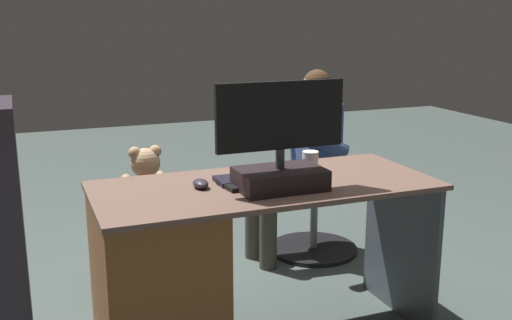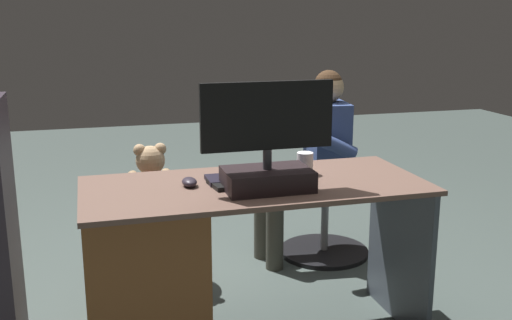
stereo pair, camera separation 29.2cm
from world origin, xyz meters
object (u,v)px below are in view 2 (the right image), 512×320
monitor (267,156)px  keyboard (256,177)px  cup (305,163)px  teddy_bear (151,177)px  office_chair_teddy (154,240)px  tv_remote (217,185)px  visitor_chair (325,217)px  person (314,152)px  computer_mouse (189,182)px  desk (167,268)px

monitor → keyboard: 0.20m
cup → teddy_bear: cup is taller
teddy_bear → office_chair_teddy: bearing=90.0°
monitor → cup: bearing=-141.0°
cup → tv_remote: cup is taller
cup → tv_remote: 0.43m
keyboard → tv_remote: (0.18, 0.07, -0.00)m
monitor → cup: monitor is taller
visitor_chair → person: person is taller
cup → office_chair_teddy: size_ratio=0.20×
computer_mouse → cup: bearing=-173.7°
office_chair_teddy → person: (-0.93, -0.11, 0.40)m
keyboard → visitor_chair: keyboard is taller
computer_mouse → tv_remote: 0.11m
computer_mouse → visitor_chair: bearing=-139.3°
desk → tv_remote: size_ratio=9.45×
teddy_bear → tv_remote: bearing=104.7°
desk → person: 1.28m
visitor_chair → keyboard: bearing=50.4°
computer_mouse → tv_remote: (-0.11, 0.04, -0.01)m
office_chair_teddy → monitor: bearing=115.2°
keyboard → tv_remote: 0.20m
visitor_chair → tv_remote: bearing=45.6°
monitor → computer_mouse: monitor is taller
tv_remote → office_chair_teddy: bearing=-82.3°
monitor → cup: (-0.23, -0.18, -0.09)m
tv_remote → visitor_chair: bearing=-141.6°
keyboard → monitor: bearing=91.3°
office_chair_teddy → teddy_bear: bearing=-90.0°
keyboard → tv_remote: size_ratio=2.80×
monitor → teddy_bear: monitor is taller
desk → person: person is taller
teddy_bear → cup: bearing=133.8°
tv_remote → visitor_chair: tv_remote is taller
cup → keyboard: bearing=7.5°
monitor → cup: 0.31m
monitor → cup: size_ratio=5.56×
computer_mouse → office_chair_teddy: bearing=-82.7°
monitor → tv_remote: 0.24m
desk → cup: size_ratio=14.79×
desk → teddy_bear: 0.75m
tv_remote → teddy_bear: teddy_bear is taller
cup → tv_remote: size_ratio=0.64×
desk → cup: cup is taller
computer_mouse → cup: cup is taller
tv_remote → cup: bearing=-173.7°
monitor → tv_remote: size_ratio=3.55×
computer_mouse → cup: 0.52m
computer_mouse → person: size_ratio=0.09×
desk → teddy_bear: teddy_bear is taller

